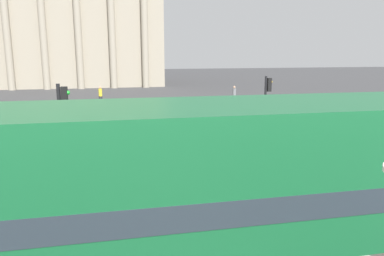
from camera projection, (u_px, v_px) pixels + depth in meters
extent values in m
cylinder|color=black|center=(353.00, 231.00, 9.37)|extent=(1.02, 0.22, 1.02)
cube|color=#196638|center=(204.00, 241.00, 7.17)|extent=(11.12, 2.45, 1.72)
cube|color=#2D3842|center=(204.00, 188.00, 6.95)|extent=(10.90, 2.47, 0.45)
cube|color=#196638|center=(204.00, 141.00, 6.77)|extent=(11.12, 2.45, 1.33)
cube|color=#A39984|center=(66.00, 7.00, 54.00)|extent=(26.54, 14.54, 22.07)
cylinder|color=#A39984|center=(5.00, 13.00, 45.65)|extent=(0.90, 0.90, 18.76)
cylinder|color=#A39984|center=(42.00, 14.00, 46.51)|extent=(0.90, 0.90, 18.76)
cylinder|color=#A39984|center=(77.00, 15.00, 47.38)|extent=(0.90, 0.90, 18.76)
cylinder|color=#A39984|center=(111.00, 15.00, 48.24)|extent=(0.90, 0.90, 18.76)
cylinder|color=#A39984|center=(144.00, 16.00, 49.11)|extent=(0.90, 0.90, 18.76)
cylinder|color=black|center=(62.00, 142.00, 12.44)|extent=(0.12, 0.12, 3.91)
cube|color=black|center=(65.00, 97.00, 12.17)|extent=(0.20, 0.24, 0.70)
sphere|color=green|center=(68.00, 93.00, 12.16)|extent=(0.14, 0.14, 0.14)
cylinder|color=black|center=(265.00, 111.00, 19.65)|extent=(0.12, 0.12, 3.66)
cube|color=black|center=(269.00, 85.00, 19.40)|extent=(0.20, 0.24, 0.70)
sphere|color=gold|center=(271.00, 82.00, 19.40)|extent=(0.14, 0.14, 0.14)
cylinder|color=#282B33|center=(233.00, 100.00, 34.55)|extent=(0.14, 0.14, 0.86)
cylinder|color=#282B33|center=(235.00, 100.00, 34.59)|extent=(0.14, 0.14, 0.86)
cylinder|color=slate|center=(234.00, 92.00, 34.41)|extent=(0.32, 0.32, 0.68)
sphere|color=tan|center=(234.00, 87.00, 34.32)|extent=(0.23, 0.23, 0.23)
cylinder|color=#282B33|center=(110.00, 139.00, 19.55)|extent=(0.14, 0.14, 0.80)
cylinder|color=#282B33|center=(114.00, 139.00, 19.59)|extent=(0.14, 0.14, 0.80)
cylinder|color=#284799|center=(112.00, 126.00, 19.43)|extent=(0.32, 0.32, 0.64)
sphere|color=tan|center=(111.00, 118.00, 19.34)|extent=(0.22, 0.22, 0.22)
cylinder|color=#282B33|center=(235.00, 120.00, 24.91)|extent=(0.14, 0.14, 0.85)
cylinder|color=#282B33|center=(238.00, 120.00, 24.94)|extent=(0.14, 0.14, 0.85)
cylinder|color=black|center=(237.00, 108.00, 24.77)|extent=(0.32, 0.32, 0.68)
sphere|color=tan|center=(237.00, 102.00, 24.68)|extent=(0.23, 0.23, 0.23)
cylinder|color=#282B33|center=(100.00, 101.00, 34.20)|extent=(0.14, 0.14, 0.86)
cylinder|color=#282B33|center=(102.00, 101.00, 34.24)|extent=(0.14, 0.14, 0.86)
cylinder|color=yellow|center=(100.00, 92.00, 34.06)|extent=(0.32, 0.32, 0.68)
sphere|color=tan|center=(100.00, 87.00, 33.97)|extent=(0.23, 0.23, 0.23)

